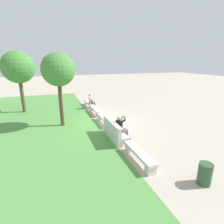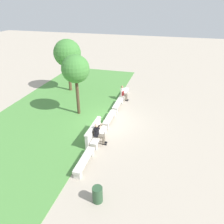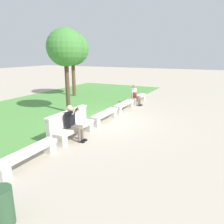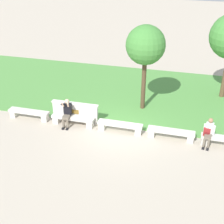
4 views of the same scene
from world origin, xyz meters
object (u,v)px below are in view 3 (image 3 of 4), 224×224
object	(u,v)px
backpack	(134,95)
tree_behind_wall	(65,48)
person_photographer	(73,121)
bench_near	(76,130)
trash_bin	(1,207)
bench_end	(138,98)
person_distant	(135,94)
bench_mid	(105,115)
tree_left_background	(72,49)
bench_main	(28,154)
bench_far	(124,105)

from	to	relation	value
backpack	tree_behind_wall	size ratio (longest dim) A/B	0.10
backpack	person_photographer	bearing A→B (deg)	-179.52
bench_near	backpack	distance (m)	6.15
trash_bin	bench_end	bearing A→B (deg)	6.97
backpack	tree_behind_wall	xyz separation A→B (m)	(-3.23, 2.58, 2.76)
person_distant	backpack	bearing A→B (deg)	150.83
person_distant	bench_end	bearing A→B (deg)	4.94
bench_near	tree_behind_wall	bearing A→B (deg)	41.33
bench_mid	tree_left_background	size ratio (longest dim) A/B	0.45
bench_near	bench_mid	bearing A→B (deg)	0.00
bench_main	bench_near	size ratio (longest dim) A/B	1.00
bench_mid	tree_behind_wall	distance (m)	4.05
bench_end	person_photographer	distance (m)	7.24
trash_bin	bench_mid	bearing A→B (deg)	11.79
bench_far	tree_left_background	distance (m)	6.47
bench_near	bench_end	world-z (taller)	same
person_photographer	backpack	bearing A→B (deg)	0.48
person_photographer	bench_main	bearing A→B (deg)	177.86
bench_far	tree_behind_wall	bearing A→B (deg)	124.17
trash_bin	bench_far	bearing A→B (deg)	8.76
bench_mid	person_photographer	size ratio (longest dim) A/B	1.58
bench_mid	bench_end	bearing A→B (deg)	0.00
person_photographer	trash_bin	size ratio (longest dim) A/B	1.76
bench_near	trash_bin	xyz separation A→B (m)	(-4.24, -1.37, 0.07)
bench_end	person_distant	world-z (taller)	person_distant
bench_main	bench_near	distance (m)	2.32
bench_far	trash_bin	bearing A→B (deg)	-171.24
bench_end	person_photographer	xyz separation A→B (m)	(-7.22, -0.08, 0.43)
tree_behind_wall	tree_left_background	world-z (taller)	tree_left_background
bench_main	person_photographer	world-z (taller)	person_photographer
tree_behind_wall	tree_left_background	size ratio (longest dim) A/B	0.95
bench_main	person_photographer	size ratio (longest dim) A/B	1.58
bench_main	tree_behind_wall	xyz separation A→B (m)	(5.24, 2.56, 3.09)
bench_end	person_distant	bearing A→B (deg)	-175.06
bench_mid	bench_far	bearing A→B (deg)	0.00
bench_main	person_photographer	distance (m)	2.12
person_photographer	tree_behind_wall	world-z (taller)	tree_behind_wall
backpack	tree_behind_wall	bearing A→B (deg)	141.34
bench_main	bench_mid	distance (m)	4.65
trash_bin	tree_behind_wall	bearing A→B (deg)	28.79
trash_bin	tree_left_background	bearing A→B (deg)	30.10
bench_near	tree_left_background	bearing A→B (deg)	36.31
bench_mid	tree_behind_wall	world-z (taller)	tree_behind_wall
bench_main	tree_behind_wall	size ratio (longest dim) A/B	0.47
tree_left_background	trash_bin	world-z (taller)	tree_left_background
bench_mid	bench_near	bearing A→B (deg)	180.00
bench_near	backpack	world-z (taller)	backpack
bench_far	tree_behind_wall	world-z (taller)	tree_behind_wall
bench_mid	tree_behind_wall	xyz separation A→B (m)	(0.59, 2.56, 3.09)
bench_near	bench_end	distance (m)	6.97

